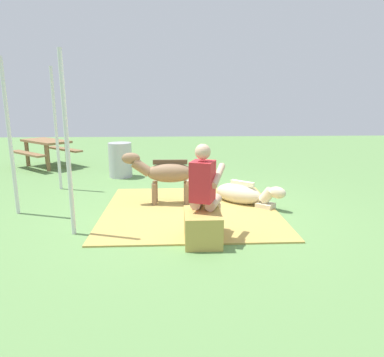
{
  "coord_description": "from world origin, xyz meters",
  "views": [
    {
      "loc": [
        -5.49,
        0.29,
        1.84
      ],
      "look_at": [
        0.11,
        0.02,
        0.55
      ],
      "focal_mm": 32.4,
      "sensor_mm": 36.0,
      "label": 1
    }
  ],
  "objects_px": {
    "person_seated": "(205,188)",
    "pony_lying": "(243,194)",
    "water_barrel": "(120,160)",
    "tent_pole_left": "(67,146)",
    "picnic_bench": "(46,146)",
    "tent_pole_mid": "(10,139)",
    "tent_pole_right": "(56,130)",
    "pony_standing": "(165,173)",
    "hay_bale": "(203,227)"
  },
  "relations": [
    {
      "from": "person_seated",
      "to": "tent_pole_mid",
      "type": "xyz_separation_m",
      "value": [
        1.17,
        2.98,
        0.53
      ]
    },
    {
      "from": "tent_pole_mid",
      "to": "picnic_bench",
      "type": "xyz_separation_m",
      "value": [
        4.05,
        0.94,
        -0.66
      ]
    },
    {
      "from": "hay_bale",
      "to": "water_barrel",
      "type": "relative_size",
      "value": 0.76
    },
    {
      "from": "hay_bale",
      "to": "pony_lying",
      "type": "bearing_deg",
      "value": -27.35
    },
    {
      "from": "tent_pole_left",
      "to": "tent_pole_right",
      "type": "relative_size",
      "value": 1.0
    },
    {
      "from": "person_seated",
      "to": "pony_lying",
      "type": "distance_m",
      "value": 1.78
    },
    {
      "from": "hay_bale",
      "to": "tent_pole_mid",
      "type": "height_order",
      "value": "tent_pole_mid"
    },
    {
      "from": "pony_lying",
      "to": "water_barrel",
      "type": "bearing_deg",
      "value": 46.65
    },
    {
      "from": "pony_lying",
      "to": "tent_pole_mid",
      "type": "distance_m",
      "value": 3.95
    },
    {
      "from": "person_seated",
      "to": "pony_lying",
      "type": "xyz_separation_m",
      "value": [
        1.5,
        -0.82,
        -0.51
      ]
    },
    {
      "from": "picnic_bench",
      "to": "person_seated",
      "type": "bearing_deg",
      "value": -143.08
    },
    {
      "from": "pony_standing",
      "to": "tent_pole_right",
      "type": "bearing_deg",
      "value": 61.53
    },
    {
      "from": "tent_pole_right",
      "to": "tent_pole_left",
      "type": "bearing_deg",
      "value": -158.88
    },
    {
      "from": "pony_standing",
      "to": "tent_pole_left",
      "type": "relative_size",
      "value": 0.55
    },
    {
      "from": "pony_lying",
      "to": "tent_pole_left",
      "type": "bearing_deg",
      "value": 115.93
    },
    {
      "from": "hay_bale",
      "to": "person_seated",
      "type": "height_order",
      "value": "person_seated"
    },
    {
      "from": "water_barrel",
      "to": "picnic_bench",
      "type": "xyz_separation_m",
      "value": [
        1.34,
        2.21,
        0.16
      ]
    },
    {
      "from": "pony_standing",
      "to": "tent_pole_mid",
      "type": "distance_m",
      "value": 2.53
    },
    {
      "from": "picnic_bench",
      "to": "tent_pole_mid",
      "type": "bearing_deg",
      "value": -166.94
    },
    {
      "from": "person_seated",
      "to": "picnic_bench",
      "type": "xyz_separation_m",
      "value": [
        5.22,
        3.92,
        -0.12
      ]
    },
    {
      "from": "person_seated",
      "to": "pony_standing",
      "type": "xyz_separation_m",
      "value": [
        1.55,
        0.56,
        -0.13
      ]
    },
    {
      "from": "hay_bale",
      "to": "person_seated",
      "type": "relative_size",
      "value": 0.48
    },
    {
      "from": "person_seated",
      "to": "water_barrel",
      "type": "xyz_separation_m",
      "value": [
        3.88,
        1.71,
        -0.29
      ]
    },
    {
      "from": "pony_standing",
      "to": "tent_pole_right",
      "type": "xyz_separation_m",
      "value": [
        1.21,
        2.22,
        0.66
      ]
    },
    {
      "from": "water_barrel",
      "to": "tent_pole_mid",
      "type": "height_order",
      "value": "tent_pole_mid"
    },
    {
      "from": "person_seated",
      "to": "pony_lying",
      "type": "relative_size",
      "value": 1.08
    },
    {
      "from": "tent_pole_left",
      "to": "picnic_bench",
      "type": "height_order",
      "value": "tent_pole_left"
    },
    {
      "from": "tent_pole_right",
      "to": "tent_pole_mid",
      "type": "xyz_separation_m",
      "value": [
        -1.59,
        0.19,
        0.0
      ]
    },
    {
      "from": "pony_standing",
      "to": "tent_pole_right",
      "type": "relative_size",
      "value": 0.55
    },
    {
      "from": "tent_pole_mid",
      "to": "tent_pole_right",
      "type": "bearing_deg",
      "value": -6.92
    },
    {
      "from": "water_barrel",
      "to": "tent_pole_right",
      "type": "bearing_deg",
      "value": 136.12
    },
    {
      "from": "water_barrel",
      "to": "picnic_bench",
      "type": "height_order",
      "value": "water_barrel"
    },
    {
      "from": "hay_bale",
      "to": "pony_standing",
      "type": "bearing_deg",
      "value": 17.17
    },
    {
      "from": "pony_standing",
      "to": "picnic_bench",
      "type": "distance_m",
      "value": 4.97
    },
    {
      "from": "tent_pole_mid",
      "to": "person_seated",
      "type": "bearing_deg",
      "value": -111.39
    },
    {
      "from": "hay_bale",
      "to": "tent_pole_mid",
      "type": "xyz_separation_m",
      "value": [
        1.32,
        2.94,
        1.03
      ]
    },
    {
      "from": "pony_standing",
      "to": "pony_lying",
      "type": "bearing_deg",
      "value": -92.17
    },
    {
      "from": "tent_pole_right",
      "to": "picnic_bench",
      "type": "relative_size",
      "value": 1.24
    },
    {
      "from": "pony_lying",
      "to": "tent_pole_mid",
      "type": "bearing_deg",
      "value": 94.97
    },
    {
      "from": "tent_pole_left",
      "to": "tent_pole_right",
      "type": "bearing_deg",
      "value": 21.12
    },
    {
      "from": "pony_standing",
      "to": "pony_lying",
      "type": "distance_m",
      "value": 1.43
    },
    {
      "from": "person_seated",
      "to": "picnic_bench",
      "type": "height_order",
      "value": "person_seated"
    },
    {
      "from": "pony_lying",
      "to": "picnic_bench",
      "type": "bearing_deg",
      "value": 51.85
    },
    {
      "from": "pony_lying",
      "to": "tent_pole_mid",
      "type": "xyz_separation_m",
      "value": [
        -0.33,
        3.8,
        1.04
      ]
    },
    {
      "from": "pony_lying",
      "to": "tent_pole_right",
      "type": "bearing_deg",
      "value": 70.75
    },
    {
      "from": "water_barrel",
      "to": "tent_pole_mid",
      "type": "xyz_separation_m",
      "value": [
        -2.71,
        1.27,
        0.82
      ]
    },
    {
      "from": "pony_standing",
      "to": "tent_pole_left",
      "type": "distance_m",
      "value": 1.94
    },
    {
      "from": "water_barrel",
      "to": "tent_pole_left",
      "type": "height_order",
      "value": "tent_pole_left"
    },
    {
      "from": "water_barrel",
      "to": "tent_pole_mid",
      "type": "bearing_deg",
      "value": 154.85
    },
    {
      "from": "tent_pole_mid",
      "to": "tent_pole_left",
      "type": "bearing_deg",
      "value": -128.92
    }
  ]
}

